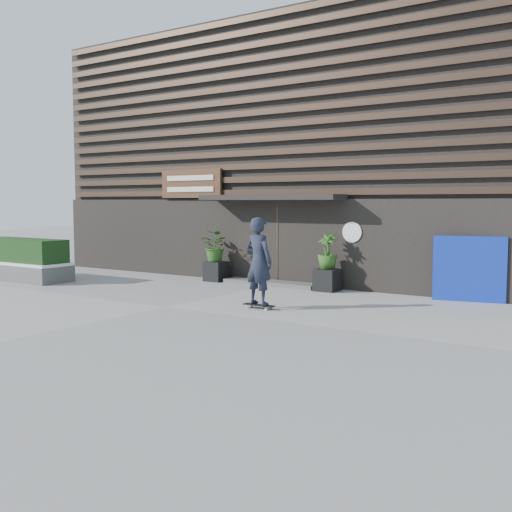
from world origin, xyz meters
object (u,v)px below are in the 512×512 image
Objects in this scene: skateboarder at (259,261)px; planter_pot_right at (327,280)px; blue_tarp at (469,269)px; planter_pot_left at (216,271)px; raised_bed at (22,272)px.

planter_pot_right is at bearing 90.07° from skateboarder.
blue_tarp reaches higher than planter_pot_right.
raised_bed is at bearing -149.48° from planter_pot_left.
planter_pot_right is 9.56m from raised_bed.
skateboarder is at bearing -41.64° from planter_pot_left.
skateboarder reaches higher than planter_pot_left.
planter_pot_left is at bearing 138.36° from skateboarder.
blue_tarp is at bearing 45.01° from skateboarder.
planter_pot_left reaches higher than raised_bed.
planter_pot_left is at bearing 180.00° from planter_pot_right.
planter_pot_right is at bearing 172.54° from blue_tarp.
skateboarder is at bearing -89.93° from planter_pot_right.
blue_tarp reaches higher than planter_pot_left.
skateboarder reaches higher than raised_bed.
raised_bed is 9.09m from skateboarder.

